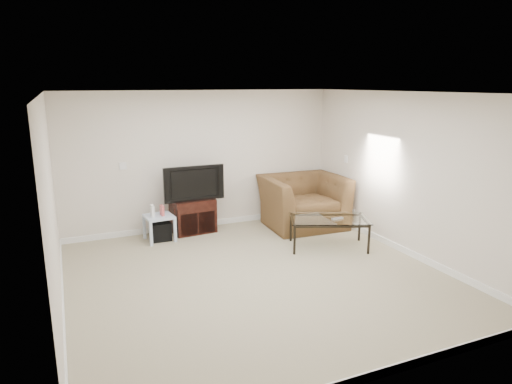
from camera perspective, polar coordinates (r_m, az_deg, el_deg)
name	(u,v)px	position (r m, az deg, el deg)	size (l,w,h in m)	color
floor	(257,277)	(6.44, 0.16, -10.55)	(5.00, 5.00, 0.00)	tan
ceiling	(257,93)	(5.88, 0.18, 12.31)	(5.00, 5.00, 0.00)	white
wall_back	(202,161)	(8.34, -6.73, 3.93)	(5.00, 0.02, 2.50)	silver
wall_left	(52,209)	(5.56, -24.18, -2.00)	(0.02, 5.00, 2.50)	silver
wall_right	(406,175)	(7.38, 18.27, 2.09)	(0.02, 5.00, 2.50)	silver
plate_back	(123,166)	(8.05, -16.29, 3.13)	(0.12, 0.02, 0.12)	white
plate_right_switch	(346,159)	(8.61, 11.18, 4.06)	(0.02, 0.09, 0.13)	white
plate_right_outlet	(353,213)	(8.58, 12.02, -2.53)	(0.02, 0.08, 0.12)	white
tv_stand	(193,215)	(8.28, -7.89, -2.90)	(0.73, 0.51, 0.61)	black
dvd_player	(193,205)	(8.18, -7.83, -1.61)	(0.37, 0.26, 0.05)	black
television	(192,182)	(8.10, -7.95, 1.22)	(1.00, 0.20, 0.62)	black
side_table	(159,228)	(7.95, -11.97, -4.42)	(0.46, 0.46, 0.44)	#ACC6D6
subwoofer	(161,231)	(7.99, -11.80, -4.79)	(0.31, 0.31, 0.31)	black
game_console	(152,211)	(7.81, -12.82, -2.32)	(0.05, 0.15, 0.20)	white
game_case	(162,210)	(7.86, -11.66, -2.27)	(0.05, 0.13, 0.17)	#CC4C4C
recliner	(304,193)	(8.51, 5.96, -0.12)	(1.44, 0.94, 1.26)	#503A24
coffee_table	(328,233)	(7.54, 9.04, -5.06)	(1.25, 0.71, 0.49)	black
remote	(337,218)	(7.44, 10.13, -3.27)	(0.20, 0.05, 0.02)	#B2B2B7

